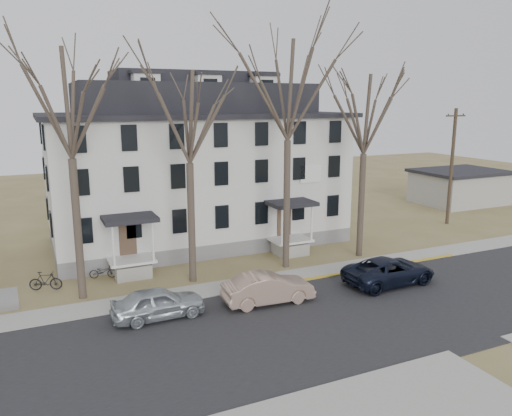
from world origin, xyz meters
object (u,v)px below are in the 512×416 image
tree_center (288,83)px  car_silver (158,304)px  tree_mid_right (366,109)px  bicycle_right (46,282)px  car_tan (268,289)px  car_navy (389,271)px  tree_mid_left (188,110)px  utility_pole_far (452,165)px  tree_far_left (67,95)px  bicycle_left (103,272)px  boarding_house (197,168)px

tree_center → car_silver: 14.33m
tree_mid_right → bicycle_right: tree_mid_right is taller
car_tan → car_navy: size_ratio=0.87×
tree_mid_left → car_silver: (-3.00, -4.16, -8.86)m
tree_mid_right → car_silver: bearing=-164.0°
tree_center → car_navy: size_ratio=2.74×
utility_pole_far → bicycle_right: utility_pole_far is taller
utility_pole_far → car_tan: (-21.00, -8.87, -4.14)m
tree_far_left → bicycle_right: (-1.69, 1.86, -9.82)m
car_silver → tree_far_left: bearing=34.7°
tree_center → utility_pole_far: bearing=13.5°
bicycle_right → bicycle_left: bearing=-59.8°
tree_far_left → car_navy: size_ratio=2.56×
tree_mid_left → tree_center: tree_center is taller
tree_mid_left → bicycle_left: bearing=151.5°
tree_mid_left → utility_pole_far: size_ratio=1.34×
car_silver → tree_center: bearing=-66.4°
car_navy → bicycle_right: (-17.52, 6.93, -0.22)m
car_navy → utility_pole_far: bearing=-57.8°
tree_mid_right → car_navy: bearing=-108.2°
tree_far_left → bicycle_left: (1.38, 2.51, -9.95)m
utility_pole_far → car_silver: (-26.50, -8.36, -4.16)m
tree_mid_left → car_tan: 10.30m
car_silver → boarding_house: bearing=-27.1°
tree_center → tree_mid_right: size_ratio=1.15×
tree_mid_left → car_navy: size_ratio=2.37×
tree_far_left → utility_pole_far: tree_far_left is taller
tree_far_left → bicycle_left: 10.35m
car_navy → bicycle_left: 16.32m
boarding_house → tree_mid_left: tree_mid_left is taller
car_silver → utility_pole_far: bearing=-73.7°
car_tan → bicycle_right: car_tan is taller
utility_pole_far → car_silver: bearing=-162.5°
utility_pole_far → car_silver: size_ratio=2.18×
tree_mid_left → bicycle_right: size_ratio=7.33×
tree_far_left → utility_pole_far: bearing=8.1°
car_tan → car_silver: bearing=88.2°
car_tan → bicycle_left: bearing=48.3°
tree_far_left → car_navy: bearing=-17.8°
boarding_house → bicycle_left: size_ratio=13.72×
tree_far_left → car_tan: 13.63m
boarding_house → bicycle_left: boarding_house is taller
tree_mid_right → boarding_house: bearing=136.2°
car_tan → car_navy: bearing=-89.6°
tree_center → bicycle_right: size_ratio=8.46×
tree_mid_left → utility_pole_far: tree_mid_left is taller
tree_far_left → tree_mid_left: (6.00, 0.00, -0.74)m
tree_mid_left → tree_mid_right: (11.50, 0.00, 0.00)m
tree_far_left → tree_mid_right: bearing=0.0°
utility_pole_far → tree_center: bearing=-166.5°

